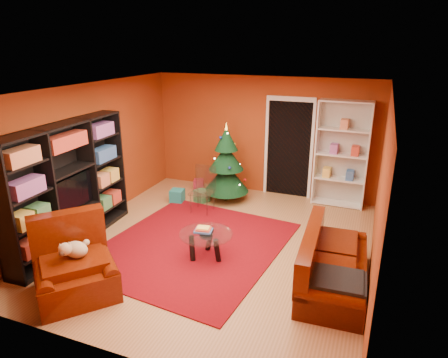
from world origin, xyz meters
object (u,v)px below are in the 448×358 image
at_px(rug, 193,245).
at_px(armchair, 75,266).
at_px(gift_box_teal, 177,196).
at_px(gift_box_red, 199,184).
at_px(gift_box_green, 202,196).
at_px(media_unit, 68,186).
at_px(sofa, 335,260).
at_px(white_bookshelf, 341,155).
at_px(coffee_table, 206,245).
at_px(christmas_tree, 226,163).
at_px(dog, 76,249).
at_px(acrylic_chair, 202,193).

height_order(rug, armchair, armchair).
distance_m(gift_box_teal, armchair, 3.47).
bearing_deg(gift_box_red, rug, -67.38).
bearing_deg(gift_box_green, media_unit, -117.01).
bearing_deg(sofa, gift_box_teal, 58.22).
relative_size(media_unit, sofa, 1.42).
bearing_deg(white_bookshelf, sofa, -82.82).
distance_m(gift_box_green, coffee_table, 2.38).
bearing_deg(coffee_table, media_unit, -171.44).
height_order(gift_box_teal, gift_box_green, gift_box_teal).
distance_m(media_unit, sofa, 4.35).
height_order(christmas_tree, armchair, christmas_tree).
bearing_deg(gift_box_red, armchair, -87.66).
bearing_deg(christmas_tree, dog, -99.89).
relative_size(christmas_tree, coffee_table, 2.04).
distance_m(rug, gift_box_red, 2.76).
bearing_deg(gift_box_red, christmas_tree, -25.64).
height_order(gift_box_teal, coffee_table, coffee_table).
distance_m(rug, gift_box_teal, 2.02).
distance_m(gift_box_green, dog, 3.63).
xyz_separation_m(white_bookshelf, dog, (-2.96, -4.50, -0.45)).
distance_m(armchair, coffee_table, 1.99).
xyz_separation_m(gift_box_teal, gift_box_green, (0.48, 0.21, -0.01)).
height_order(media_unit, white_bookshelf, white_bookshelf).
xyz_separation_m(christmas_tree, gift_box_green, (-0.46, -0.28, -0.71)).
distance_m(christmas_tree, acrylic_chair, 0.91).
xyz_separation_m(media_unit, gift_box_green, (1.26, 2.48, -0.90)).
xyz_separation_m(rug, christmas_tree, (-0.22, 2.14, 0.83)).
relative_size(gift_box_green, armchair, 0.24).
xyz_separation_m(media_unit, white_bookshelf, (4.01, 3.39, 0.06)).
relative_size(white_bookshelf, dog, 5.64).
relative_size(media_unit, acrylic_chair, 3.18).
relative_size(gift_box_teal, acrylic_chair, 0.32).
bearing_deg(gift_box_green, dog, -93.44).
distance_m(white_bookshelf, acrylic_chair, 2.95).
distance_m(white_bookshelf, sofa, 3.17).
xyz_separation_m(gift_box_red, acrylic_chair, (0.63, -1.19, 0.31)).
height_order(rug, gift_box_red, gift_box_red).
height_order(christmas_tree, gift_box_teal, christmas_tree).
height_order(christmas_tree, dog, christmas_tree).
xyz_separation_m(rug, sofa, (2.36, -0.31, 0.40)).
height_order(white_bookshelf, sofa, white_bookshelf).
xyz_separation_m(gift_box_teal, armchair, (0.27, -3.45, 0.29)).
height_order(christmas_tree, gift_box_green, christmas_tree).
bearing_deg(media_unit, rug, 15.03).
xyz_separation_m(gift_box_red, dog, (0.17, -4.27, 0.53)).
distance_m(white_bookshelf, coffee_table, 3.59).
bearing_deg(white_bookshelf, gift_box_red, -174.06).
bearing_deg(gift_box_red, coffee_table, -62.96).
xyz_separation_m(rug, media_unit, (-1.94, -0.62, 1.02)).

